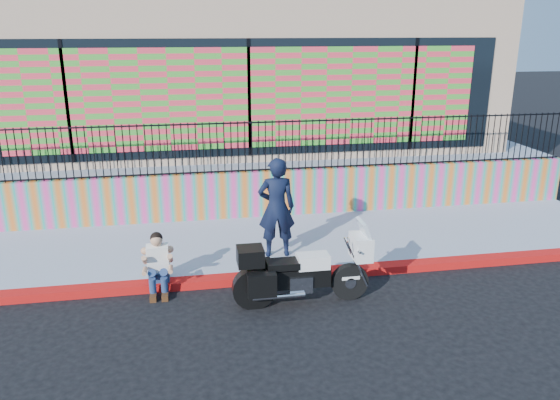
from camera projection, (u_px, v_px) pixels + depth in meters
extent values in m
plane|color=black|center=(279.00, 280.00, 10.16)|extent=(90.00, 90.00, 0.00)
cube|color=#BD0D0E|center=(279.00, 276.00, 10.13)|extent=(16.00, 0.30, 0.15)
cube|color=#8F95AC|center=(265.00, 243.00, 11.68)|extent=(16.00, 3.00, 0.15)
cube|color=#ED3E94|center=(255.00, 194.00, 13.00)|extent=(16.00, 0.20, 1.10)
cube|color=#8F95AC|center=(235.00, 151.00, 17.81)|extent=(16.00, 10.00, 1.25)
cube|color=tan|center=(233.00, 69.00, 16.82)|extent=(14.00, 8.00, 4.00)
cube|color=black|center=(249.00, 98.00, 13.17)|extent=(12.60, 0.04, 2.80)
cube|color=#FE384E|center=(249.00, 99.00, 13.14)|extent=(11.48, 0.02, 2.40)
cylinder|color=black|center=(349.00, 282.00, 9.36)|extent=(0.64, 0.14, 0.64)
cylinder|color=black|center=(254.00, 289.00, 9.08)|extent=(0.64, 0.14, 0.64)
cube|color=black|center=(302.00, 277.00, 9.17)|extent=(0.93, 0.27, 0.33)
cube|color=silver|center=(300.00, 282.00, 9.19)|extent=(0.39, 0.33, 0.29)
cube|color=white|center=(313.00, 261.00, 9.12)|extent=(0.54, 0.31, 0.23)
cube|color=black|center=(283.00, 264.00, 9.04)|extent=(0.54, 0.33, 0.12)
cube|color=white|center=(361.00, 247.00, 9.20)|extent=(0.29, 0.51, 0.41)
cube|color=silver|center=(364.00, 229.00, 9.11)|extent=(0.18, 0.45, 0.33)
cube|color=black|center=(250.00, 256.00, 8.89)|extent=(0.43, 0.41, 0.29)
cube|color=black|center=(262.00, 285.00, 8.76)|extent=(0.47, 0.18, 0.39)
cube|color=black|center=(257.00, 270.00, 9.31)|extent=(0.47, 0.18, 0.39)
cube|color=white|center=(350.00, 277.00, 9.33)|extent=(0.31, 0.16, 0.06)
imported|color=black|center=(276.00, 207.00, 10.61)|extent=(0.75, 0.52, 1.99)
cube|color=navy|center=(159.00, 275.00, 9.78)|extent=(0.36, 0.28, 0.18)
cube|color=white|center=(158.00, 258.00, 9.64)|extent=(0.38, 0.27, 0.54)
sphere|color=tan|center=(156.00, 240.00, 9.49)|extent=(0.21, 0.21, 0.21)
cube|color=#472814|center=(153.00, 297.00, 9.41)|extent=(0.11, 0.26, 0.10)
cube|color=#472814|center=(165.00, 296.00, 9.44)|extent=(0.11, 0.26, 0.10)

